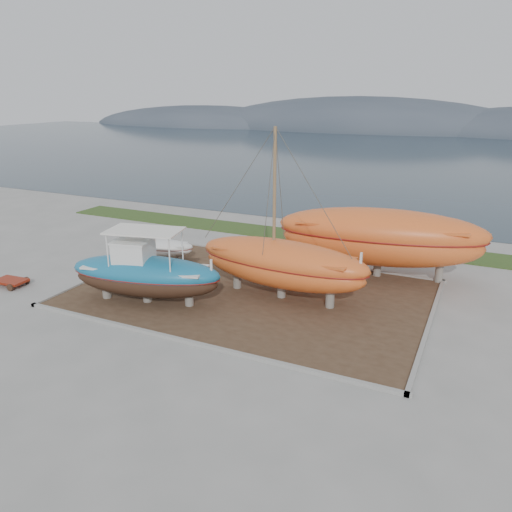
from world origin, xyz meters
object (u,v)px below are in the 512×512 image
at_px(white_dinghy, 161,250).
at_px(orange_bare_hull, 379,244).
at_px(blue_caique, 145,266).
at_px(orange_sailboat, 283,216).
at_px(red_trailer, 11,283).

height_order(white_dinghy, orange_bare_hull, orange_bare_hull).
relative_size(blue_caique, orange_sailboat, 0.84).
xyz_separation_m(white_dinghy, orange_bare_hull, (13.03, 2.99, 1.29)).
bearing_deg(blue_caique, orange_bare_hull, 29.38).
height_order(orange_sailboat, red_trailer, orange_sailboat).
xyz_separation_m(orange_sailboat, orange_bare_hull, (3.80, 5.31, -2.39)).
bearing_deg(orange_sailboat, orange_bare_hull, 58.14).
distance_m(orange_sailboat, orange_bare_hull, 6.95).
distance_m(white_dinghy, orange_bare_hull, 13.43).
bearing_deg(white_dinghy, blue_caique, -77.35).
bearing_deg(blue_caique, red_trailer, 176.95).
bearing_deg(orange_sailboat, white_dinghy, 169.67).
bearing_deg(red_trailer, orange_sailboat, 15.12).
distance_m(blue_caique, red_trailer, 8.52).
relative_size(white_dinghy, orange_bare_hull, 0.36).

